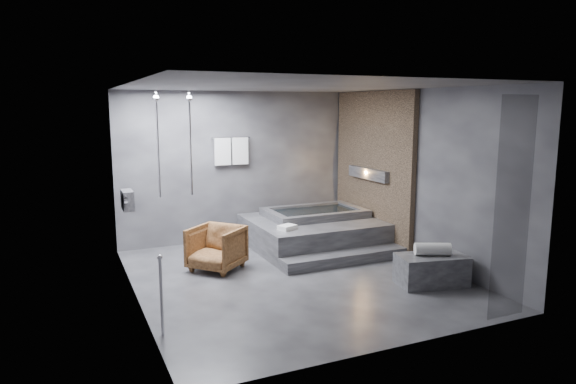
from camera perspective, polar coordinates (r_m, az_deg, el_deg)
name	(u,v)px	position (r m, az deg, el deg)	size (l,w,h in m)	color
room	(310,159)	(7.77, 2.50, 3.66)	(5.00, 5.04, 2.82)	#28282A
tub_deck	(312,232)	(9.38, 2.71, -4.52)	(2.20, 2.00, 0.50)	#2D2D2F
tub_step	(345,258)	(8.43, 6.35, -7.32)	(2.20, 0.36, 0.18)	#2D2D2F
concrete_bench	(431,270)	(7.67, 15.65, -8.34)	(0.96, 0.53, 0.43)	#303033
driftwood_chair	(216,248)	(8.11, -7.95, -6.17)	(0.73, 0.76, 0.69)	#422410
rolled_towel	(433,249)	(7.59, 15.77, -6.13)	(0.18, 0.18, 0.50)	silver
deck_towel	(287,227)	(8.52, -0.09, -3.95)	(0.28, 0.21, 0.08)	white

